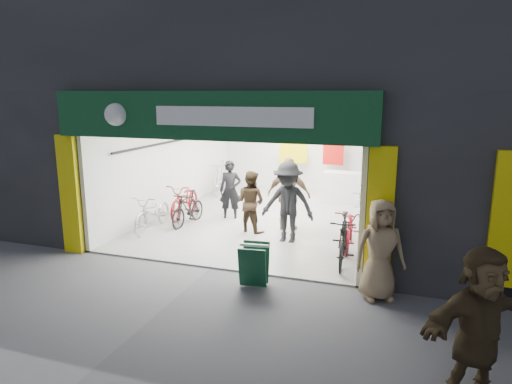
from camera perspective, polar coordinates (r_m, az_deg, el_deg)
The scene contains 16 objects.
ground at distance 9.36m, azimuth -5.81°, elevation -9.49°, with size 60.00×60.00×0.00m, color #56565B.
building at distance 13.19m, azimuth 6.90°, elevation 15.92°, with size 17.00×10.27×8.00m.
bike_left_front at distance 11.97m, azimuth -12.76°, elevation -2.44°, with size 0.64×1.83×0.96m, color #B7B7BC.
bike_left_midfront at distance 12.21m, azimuth -8.50°, elevation -2.07°, with size 0.43×1.54×0.92m, color black.
bike_left_midback at distance 13.04m, azimuth -8.87°, elevation -1.01°, with size 0.66×1.89×0.99m, color maroon.
bike_left_back at distance 15.90m, azimuth -4.43°, elevation 1.82°, with size 0.55×1.93×1.16m, color silver.
bike_right_front at distance 9.51m, azimuth 10.85°, elevation -5.93°, with size 0.49×1.74×1.05m, color black.
bike_right_mid at distance 10.57m, azimuth 11.68°, elevation -4.40°, with size 0.63×1.79×0.94m, color maroon.
bike_right_back at distance 12.66m, azimuth 12.92°, elevation -1.65°, with size 0.45×1.59×0.96m, color #A7A7AB.
customer_a at distance 12.60m, azimuth -3.23°, elevation 0.20°, with size 0.60×0.40×1.65m, color black.
customer_b at distance 11.40m, azimuth -0.66°, elevation -1.25°, with size 0.77×0.60×1.58m, color #322417.
customer_c at distance 10.59m, azimuth 3.99°, elevation -1.40°, with size 1.24×0.71×1.92m, color black.
customer_d at distance 11.50m, azimuth 4.11°, elevation -0.37°, with size 1.11×0.46×1.90m, color #8C6C51.
pedestrian_near at distance 8.03m, azimuth 15.25°, elevation -6.98°, with size 0.85×0.56×1.75m, color #927855.
pedestrian_far at distance 5.91m, azimuth 26.18°, elevation -14.62°, with size 1.70×0.54×1.83m, color #3E301C.
sandwich_board at distance 8.38m, azimuth -0.25°, elevation -8.96°, with size 0.55×0.57×0.77m.
Camera 1 is at (3.65, -7.89, 3.47)m, focal length 32.00 mm.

